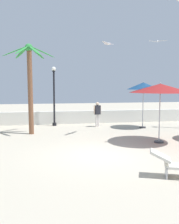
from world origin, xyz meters
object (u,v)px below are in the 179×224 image
object	(u,v)px
patio_umbrella_1	(160,88)
patio_umbrella_3	(143,86)
palm_tree_0	(30,77)
lamp_post_0	(54,95)
guest_0	(97,112)
seagull_1	(158,41)
seagull_2	(108,44)

from	to	relation	value
patio_umbrella_1	patio_umbrella_3	world-z (taller)	patio_umbrella_3
patio_umbrella_3	palm_tree_0	size ratio (longest dim) A/B	0.59
patio_umbrella_1	lamp_post_0	size ratio (longest dim) A/B	0.74
patio_umbrella_1	palm_tree_0	size ratio (longest dim) A/B	0.58
patio_umbrella_3	palm_tree_0	bearing A→B (deg)	-172.85
guest_0	seagull_1	world-z (taller)	seagull_1
lamp_post_0	seagull_2	distance (m)	5.50
patio_umbrella_1	palm_tree_0	xyz separation A→B (m)	(-6.11, 3.37, 0.58)
seagull_1	seagull_2	xyz separation A→B (m)	(-5.41, -5.79, -1.14)
guest_0	seagull_1	xyz separation A→B (m)	(5.34, 2.88, 5.09)
palm_tree_0	lamp_post_0	distance (m)	3.33
patio_umbrella_3	seagull_2	xyz separation A→B (m)	(-2.82, -1.95, 2.28)
patio_umbrella_3	seagull_2	bearing A→B (deg)	-145.33
patio_umbrella_3	palm_tree_0	xyz separation A→B (m)	(-6.93, -0.87, 0.52)
seagull_2	seagull_1	bearing A→B (deg)	46.94
lamp_post_0	seagull_1	bearing A→B (deg)	13.32
guest_0	seagull_2	xyz separation A→B (m)	(-0.07, -2.91, 3.95)
patio_umbrella_1	patio_umbrella_3	size ratio (longest dim) A/B	0.99
lamp_post_0	guest_0	distance (m)	3.11
lamp_post_0	seagull_1	distance (m)	9.21
patio_umbrella_1	lamp_post_0	world-z (taller)	lamp_post_0
seagull_1	guest_0	bearing A→B (deg)	-151.69
palm_tree_0	seagull_1	size ratio (longest dim) A/B	4.14
lamp_post_0	seagull_2	size ratio (longest dim) A/B	3.54
patio_umbrella_1	palm_tree_0	distance (m)	7.00
patio_umbrella_3	guest_0	distance (m)	3.35
patio_umbrella_3	palm_tree_0	distance (m)	7.00
seagull_2	patio_umbrella_3	bearing A→B (deg)	34.67
seagull_2	lamp_post_0	bearing A→B (deg)	124.57
lamp_post_0	patio_umbrella_3	bearing A→B (deg)	-19.37
patio_umbrella_1	lamp_post_0	distance (m)	7.75
patio_umbrella_3	guest_0	bearing A→B (deg)	160.57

